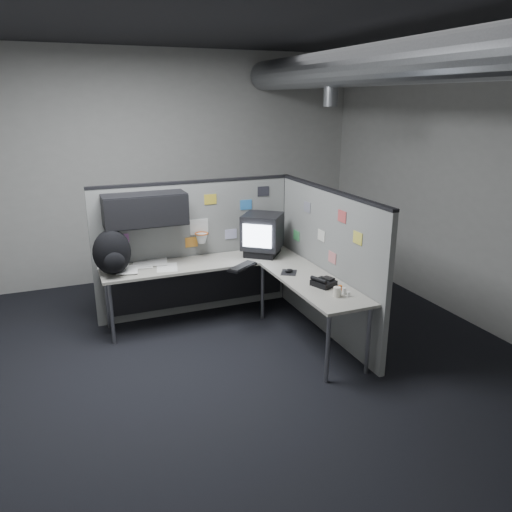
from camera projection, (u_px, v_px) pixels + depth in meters
name	position (u px, v px, depth m)	size (l,w,h in m)	color
room	(294.00, 147.00, 4.73)	(5.62, 5.62, 3.22)	black
partition_back	(183.00, 236.00, 5.85)	(2.44, 0.42, 1.63)	gray
partition_right	(327.00, 262.00, 5.50)	(0.07, 2.23, 1.63)	gray
desk	(231.00, 276.00, 5.64)	(2.31, 2.11, 0.73)	#9F9D90
monitor	(262.00, 234.00, 5.97)	(0.61, 0.61, 0.50)	black
keyboard	(242.00, 267.00, 5.56)	(0.41, 0.34, 0.04)	black
mouse	(289.00, 271.00, 5.41)	(0.24, 0.25, 0.04)	black
phone	(323.00, 282.00, 5.02)	(0.25, 0.26, 0.10)	black
bottles	(343.00, 291.00, 4.81)	(0.12, 0.16, 0.07)	silver
cup	(337.00, 292.00, 4.74)	(0.07, 0.07, 0.10)	silver
papers	(137.00, 266.00, 5.60)	(0.88, 0.66, 0.02)	white
backpack	(112.00, 253.00, 5.29)	(0.47, 0.46, 0.49)	black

